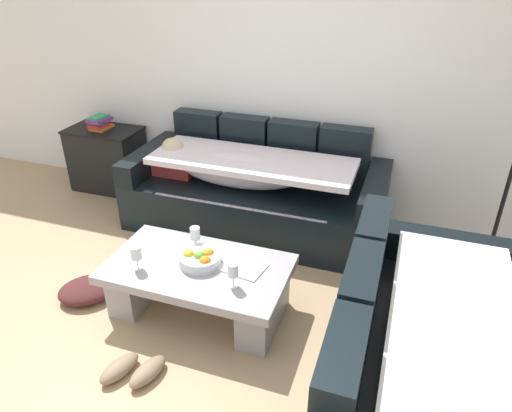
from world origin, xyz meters
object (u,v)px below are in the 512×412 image
at_px(side_cabinet, 108,159).
at_px(crumpled_garment, 87,290).
at_px(couch_along_wall, 252,191).
at_px(open_magazine, 243,267).
at_px(wine_glass_near_right, 233,271).
at_px(book_stack_on_cabinet, 100,122).
at_px(wine_glass_far_back, 195,234).
at_px(couch_near_window, 423,369).
at_px(fruit_bowl, 200,258).
at_px(pair_of_shoes, 134,370).
at_px(coffee_table, 199,282).
at_px(wine_glass_near_left, 136,254).

distance_m(side_cabinet, crumpled_garment, 1.83).
bearing_deg(couch_along_wall, open_magazine, -73.47).
bearing_deg(couch_along_wall, wine_glass_near_right, -75.29).
xyz_separation_m(open_magazine, book_stack_on_cabinet, (-2.02, 1.37, 0.32)).
xyz_separation_m(wine_glass_far_back, crumpled_garment, (-0.73, -0.31, -0.44)).
relative_size(couch_near_window, wine_glass_far_back, 11.58).
bearing_deg(fruit_bowl, pair_of_shoes, -101.61).
height_order(side_cabinet, book_stack_on_cabinet, book_stack_on_cabinet).
bearing_deg(open_magazine, wine_glass_near_right, -76.76).
xyz_separation_m(side_cabinet, book_stack_on_cabinet, (-0.02, -0.00, 0.38)).
relative_size(couch_near_window, fruit_bowl, 6.86).
bearing_deg(book_stack_on_cabinet, wine_glass_near_right, -37.67).
xyz_separation_m(wine_glass_near_right, wine_glass_far_back, (-0.40, 0.30, 0.00)).
bearing_deg(wine_glass_near_right, open_magazine, 93.61).
bearing_deg(open_magazine, pair_of_shoes, -110.39).
height_order(wine_glass_near_right, pair_of_shoes, wine_glass_near_right).
bearing_deg(coffee_table, book_stack_on_cabinet, 140.07).
xyz_separation_m(side_cabinet, crumpled_garment, (0.88, -1.58, -0.26)).
relative_size(wine_glass_far_back, open_magazine, 0.59).
relative_size(coffee_table, side_cabinet, 1.67).
xyz_separation_m(open_magazine, pair_of_shoes, (-0.42, -0.72, -0.34)).
distance_m(fruit_bowl, side_cabinet, 2.23).
distance_m(open_magazine, pair_of_shoes, 0.90).
bearing_deg(couch_along_wall, side_cabinet, 172.17).
bearing_deg(side_cabinet, open_magazine, -34.49).
bearing_deg(side_cabinet, book_stack_on_cabinet, -179.07).
relative_size(couch_along_wall, side_cabinet, 3.07).
height_order(couch_near_window, crumpled_garment, couch_near_window).
distance_m(open_magazine, book_stack_on_cabinet, 2.46).
bearing_deg(coffee_table, wine_glass_far_back, 117.65).
xyz_separation_m(couch_along_wall, book_stack_on_cabinet, (-1.68, 0.23, 0.37)).
height_order(couch_along_wall, crumpled_garment, couch_along_wall).
bearing_deg(crumpled_garment, couch_along_wall, 60.09).
xyz_separation_m(couch_along_wall, crumpled_garment, (-0.78, -1.35, -0.27)).
bearing_deg(crumpled_garment, open_magazine, 10.54).
bearing_deg(fruit_bowl, wine_glass_near_right, -26.68).
distance_m(wine_glass_near_left, book_stack_on_cabinet, 2.12).
distance_m(wine_glass_near_right, side_cabinet, 2.55).
distance_m(couch_near_window, wine_glass_near_right, 1.17).
relative_size(coffee_table, pair_of_shoes, 3.36).
height_order(coffee_table, pair_of_shoes, coffee_table).
relative_size(couch_along_wall, fruit_bowl, 7.89).
bearing_deg(couch_near_window, fruit_bowl, 74.28).
relative_size(wine_glass_near_left, pair_of_shoes, 0.47).
distance_m(coffee_table, pair_of_shoes, 0.68).
height_order(couch_near_window, side_cabinet, couch_near_window).
bearing_deg(pair_of_shoes, couch_near_window, 9.85).
relative_size(couch_along_wall, coffee_table, 1.84).
distance_m(coffee_table, crumpled_garment, 0.85).
relative_size(wine_glass_far_back, side_cabinet, 0.23).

